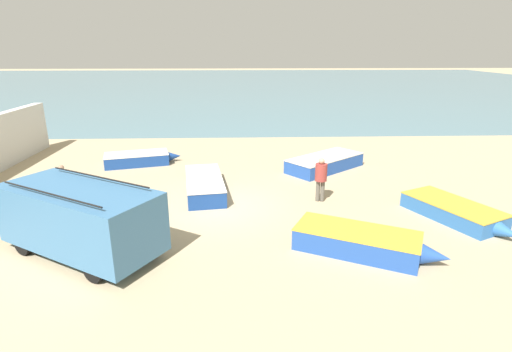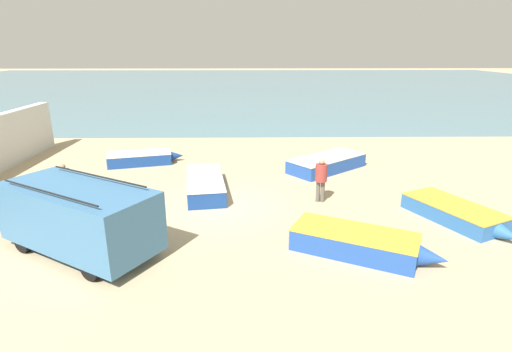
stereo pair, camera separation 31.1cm
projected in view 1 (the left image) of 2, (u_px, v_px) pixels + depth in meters
ground_plane at (220, 206)px, 15.16m from camera, size 200.00×200.00×0.00m
sea_water at (235, 84)px, 64.57m from camera, size 120.00×80.00×0.01m
parked_van at (80, 218)px, 11.42m from camera, size 5.22×4.23×2.14m
fishing_rowboat_0 at (327, 162)px, 19.75m from camera, size 4.55×3.96×0.66m
fishing_rowboat_1 at (139, 159)px, 20.51m from camera, size 3.95×2.25×0.59m
fishing_rowboat_2 at (362, 242)px, 11.70m from camera, size 4.32×2.92×0.67m
fishing_rowboat_3 at (455, 211)px, 13.98m from camera, size 2.84×4.10×0.56m
fishing_rowboat_4 at (204, 183)px, 16.68m from camera, size 2.00×4.79×0.66m
fisherman_0 at (63, 182)px, 14.74m from camera, size 0.44×0.44×1.67m
fisherman_1 at (321, 176)px, 15.37m from camera, size 0.46×0.46×1.75m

